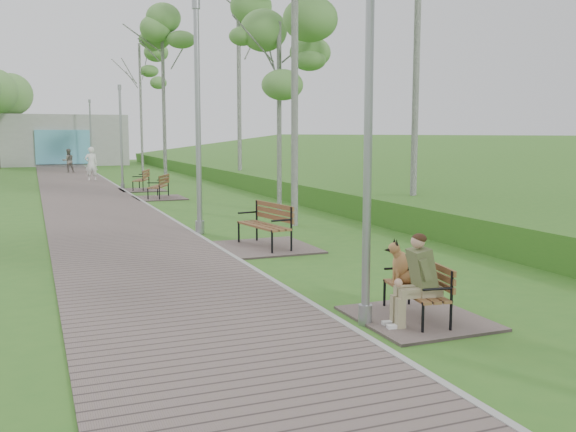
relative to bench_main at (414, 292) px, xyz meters
name	(u,v)px	position (x,y,z in m)	size (l,w,h in m)	color
walkway	(90,200)	(-2.73, 18.22, -0.38)	(3.50, 67.00, 0.04)	#6E5C59
kerb	(137,198)	(-0.98, 18.22, -0.38)	(0.10, 67.00, 0.05)	#999993
embankment	(419,192)	(11.02, 16.72, -0.40)	(14.00, 70.00, 1.60)	#477B28
building_north	(61,140)	(-2.48, 47.70, 1.59)	(10.00, 5.20, 4.00)	#9E9E99
bench_main	(414,292)	(0.00, 0.00, 0.00)	(1.66, 1.85, 1.45)	#6E5C59
bench_second	(264,238)	(-0.01, 6.03, -0.17)	(2.03, 2.25, 1.24)	#6E5C59
bench_third	(159,193)	(-0.18, 17.93, -0.19)	(1.89, 2.10, 1.16)	#6E5C59
bench_far	(141,186)	(-0.24, 21.79, -0.19)	(1.89, 2.10, 1.16)	#6E5C59
lamp_post_near	(368,158)	(-0.70, 0.10, 1.83)	(0.18, 0.18, 4.78)	gray
lamp_post_second	(198,126)	(-0.85, 8.58, 2.33)	(0.23, 0.23, 5.84)	gray
lamp_post_third	(121,141)	(-0.92, 22.83, 1.80)	(0.18, 0.18, 4.72)	gray
lamp_post_far	(91,136)	(-0.55, 43.18, 1.96)	(0.20, 0.20, 5.05)	gray
pedestrian_near	(91,164)	(-1.79, 28.69, 0.51)	(0.67, 0.44, 1.83)	white
pedestrian_far	(68,161)	(-2.57, 36.48, 0.38)	(0.76, 0.59, 1.56)	gray
birch_mid_c	(279,58)	(2.66, 12.06, 4.51)	(2.22, 2.22, 6.26)	silver
birch_far_b	(162,38)	(1.90, 27.20, 7.11)	(2.62, 2.62, 9.56)	silver
birch_distant_a	(140,68)	(1.73, 33.76, 6.17)	(2.34, 2.34, 8.37)	silver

